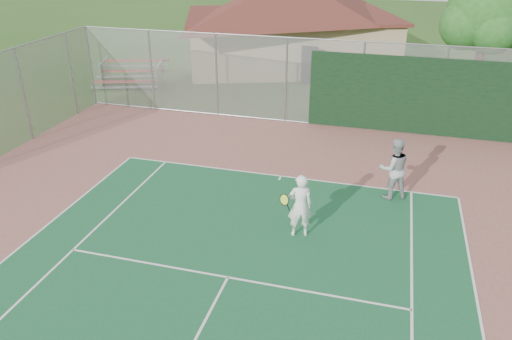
{
  "coord_description": "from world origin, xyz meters",
  "views": [
    {
      "loc": [
        3.14,
        -2.42,
        7.3
      ],
      "look_at": [
        -0.13,
        9.3,
        1.43
      ],
      "focal_mm": 35.0,
      "sensor_mm": 36.0,
      "label": 1
    }
  ],
  "objects_px": {
    "clubhouse": "(290,18)",
    "bleachers": "(132,74)",
    "player_grey_back": "(394,169)",
    "tree": "(491,14)",
    "player_white_front": "(300,206)"
  },
  "relations": [
    {
      "from": "bleachers",
      "to": "player_grey_back",
      "type": "distance_m",
      "value": 15.84
    },
    {
      "from": "clubhouse",
      "to": "player_white_front",
      "type": "height_order",
      "value": "clubhouse"
    },
    {
      "from": "bleachers",
      "to": "clubhouse",
      "type": "bearing_deg",
      "value": 26.18
    },
    {
      "from": "player_grey_back",
      "to": "tree",
      "type": "bearing_deg",
      "value": -129.06
    },
    {
      "from": "bleachers",
      "to": "tree",
      "type": "distance_m",
      "value": 17.26
    },
    {
      "from": "clubhouse",
      "to": "bleachers",
      "type": "xyz_separation_m",
      "value": [
        -6.82,
        -6.6,
        -2.06
      ]
    },
    {
      "from": "clubhouse",
      "to": "bleachers",
      "type": "distance_m",
      "value": 9.71
    },
    {
      "from": "tree",
      "to": "player_grey_back",
      "type": "relative_size",
      "value": 3.17
    },
    {
      "from": "clubhouse",
      "to": "tree",
      "type": "distance_m",
      "value": 10.88
    },
    {
      "from": "clubhouse",
      "to": "player_grey_back",
      "type": "xyz_separation_m",
      "value": [
        6.43,
        -15.27,
        -1.76
      ]
    },
    {
      "from": "clubhouse",
      "to": "tree",
      "type": "bearing_deg",
      "value": -43.11
    },
    {
      "from": "bleachers",
      "to": "tree",
      "type": "bearing_deg",
      "value": -9.8
    },
    {
      "from": "bleachers",
      "to": "player_white_front",
      "type": "relative_size",
      "value": 2.18
    },
    {
      "from": "tree",
      "to": "player_white_front",
      "type": "bearing_deg",
      "value": -112.73
    },
    {
      "from": "tree",
      "to": "player_white_front",
      "type": "xyz_separation_m",
      "value": [
        -5.79,
        -13.83,
        -3.05
      ]
    }
  ]
}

